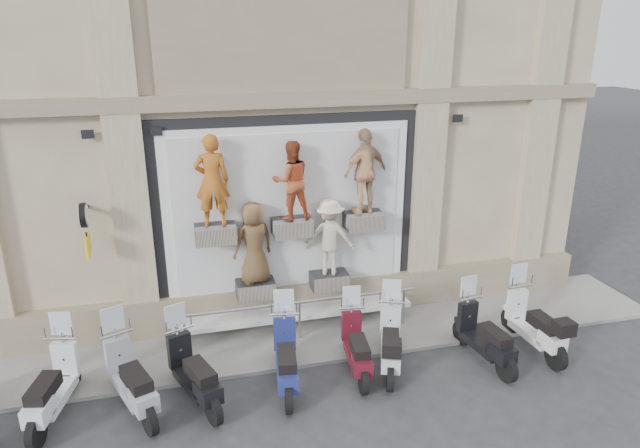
# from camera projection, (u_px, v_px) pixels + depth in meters

# --- Properties ---
(ground) EXTENTS (90.00, 90.00, 0.00)m
(ground) POSITION_uv_depth(u_px,v_px,m) (325.00, 398.00, 10.04)
(ground) COLOR #303032
(ground) RESTS_ON ground
(sidewalk) EXTENTS (16.00, 2.20, 0.08)m
(sidewalk) POSITION_uv_depth(u_px,v_px,m) (299.00, 337.00, 11.95)
(sidewalk) COLOR gray
(sidewalk) RESTS_ON ground
(building) EXTENTS (14.00, 8.60, 12.00)m
(building) POSITION_uv_depth(u_px,v_px,m) (253.00, 35.00, 14.46)
(building) COLOR #C9B392
(building) RESTS_ON ground
(shop_vitrine) EXTENTS (5.60, 0.91, 4.30)m
(shop_vitrine) POSITION_uv_depth(u_px,v_px,m) (294.00, 220.00, 11.77)
(shop_vitrine) COLOR black
(shop_vitrine) RESTS_ON ground
(guard_rail) EXTENTS (5.06, 0.10, 0.93)m
(guard_rail) POSITION_uv_depth(u_px,v_px,m) (300.00, 321.00, 11.72)
(guard_rail) COLOR #9EA0A5
(guard_rail) RESTS_ON ground
(clock_sign_bracket) EXTENTS (0.10, 0.80, 1.02)m
(clock_sign_bracket) POSITION_uv_depth(u_px,v_px,m) (85.00, 223.00, 10.43)
(clock_sign_bracket) COLOR black
(clock_sign_bracket) RESTS_ON ground
(scooter_b) EXTENTS (1.02, 2.08, 1.62)m
(scooter_b) POSITION_uv_depth(u_px,v_px,m) (50.00, 375.00, 9.31)
(scooter_b) COLOR silver
(scooter_b) RESTS_ON ground
(scooter_c) EXTENTS (1.31, 2.13, 1.67)m
(scooter_c) POSITION_uv_depth(u_px,v_px,m) (130.00, 367.00, 9.48)
(scooter_c) COLOR #91949D
(scooter_c) RESTS_ON ground
(scooter_d) EXTENTS (1.24, 2.06, 1.61)m
(scooter_d) POSITION_uv_depth(u_px,v_px,m) (193.00, 361.00, 9.70)
(scooter_d) COLOR black
(scooter_d) RESTS_ON ground
(scooter_e) EXTENTS (0.89, 2.07, 1.63)m
(scooter_e) POSITION_uv_depth(u_px,v_px,m) (286.00, 347.00, 10.12)
(scooter_e) COLOR navy
(scooter_e) RESTS_ON ground
(scooter_f) EXTENTS (0.78, 1.90, 1.50)m
(scooter_f) POSITION_uv_depth(u_px,v_px,m) (357.00, 337.00, 10.58)
(scooter_f) COLOR #4C0D19
(scooter_f) RESTS_ON ground
(scooter_g) EXTENTS (1.21, 2.00, 1.56)m
(scooter_g) POSITION_uv_depth(u_px,v_px,m) (391.00, 332.00, 10.69)
(scooter_g) COLOR silver
(scooter_g) RESTS_ON ground
(scooter_h) EXTENTS (0.78, 1.97, 1.56)m
(scooter_h) POSITION_uv_depth(u_px,v_px,m) (486.00, 326.00, 10.90)
(scooter_h) COLOR black
(scooter_h) RESTS_ON ground
(scooter_i) EXTENTS (0.65, 2.01, 1.62)m
(scooter_i) POSITION_uv_depth(u_px,v_px,m) (535.00, 314.00, 11.30)
(scooter_i) COLOR silver
(scooter_i) RESTS_ON ground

